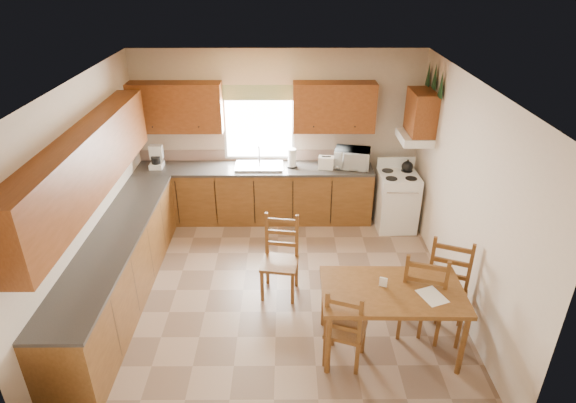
{
  "coord_description": "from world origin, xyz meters",
  "views": [
    {
      "loc": [
        0.12,
        -5.1,
        3.91
      ],
      "look_at": [
        0.15,
        0.3,
        1.15
      ],
      "focal_mm": 30.0,
      "sensor_mm": 36.0,
      "label": 1
    }
  ],
  "objects_px": {
    "stove": "(396,202)",
    "chair_far_left": "(280,259)",
    "chair_near_right": "(346,325)",
    "dining_table": "(389,319)",
    "chair_far_right": "(446,293)",
    "microwave": "(352,158)",
    "chair_near_left": "(423,292)"
  },
  "relations": [
    {
      "from": "microwave",
      "to": "chair_far_right",
      "type": "xyz_separation_m",
      "value": [
        0.73,
        -2.74,
        -0.51
      ]
    },
    {
      "from": "stove",
      "to": "chair_far_left",
      "type": "xyz_separation_m",
      "value": [
        -1.83,
        -1.73,
        0.09
      ]
    },
    {
      "from": "chair_near_left",
      "to": "chair_far_left",
      "type": "xyz_separation_m",
      "value": [
        -1.61,
        0.72,
        -0.03
      ]
    },
    {
      "from": "microwave",
      "to": "chair_far_right",
      "type": "distance_m",
      "value": 2.89
    },
    {
      "from": "microwave",
      "to": "chair_near_left",
      "type": "height_order",
      "value": "microwave"
    },
    {
      "from": "microwave",
      "to": "dining_table",
      "type": "xyz_separation_m",
      "value": [
        0.07,
        -2.99,
        -0.67
      ]
    },
    {
      "from": "microwave",
      "to": "chair_far_right",
      "type": "height_order",
      "value": "microwave"
    },
    {
      "from": "dining_table",
      "to": "stove",
      "type": "bearing_deg",
      "value": 77.84
    },
    {
      "from": "stove",
      "to": "chair_far_left",
      "type": "height_order",
      "value": "chair_far_left"
    },
    {
      "from": "microwave",
      "to": "chair_near_left",
      "type": "bearing_deg",
      "value": -68.01
    },
    {
      "from": "stove",
      "to": "chair_near_right",
      "type": "bearing_deg",
      "value": -113.0
    },
    {
      "from": "microwave",
      "to": "chair_far_right",
      "type": "relative_size",
      "value": 0.45
    },
    {
      "from": "stove",
      "to": "dining_table",
      "type": "height_order",
      "value": "stove"
    },
    {
      "from": "stove",
      "to": "chair_near_left",
      "type": "bearing_deg",
      "value": -96.77
    },
    {
      "from": "chair_near_right",
      "to": "stove",
      "type": "bearing_deg",
      "value": -91.78
    },
    {
      "from": "dining_table",
      "to": "chair_far_left",
      "type": "distance_m",
      "value": 1.55
    },
    {
      "from": "dining_table",
      "to": "chair_near_left",
      "type": "relative_size",
      "value": 1.33
    },
    {
      "from": "stove",
      "to": "chair_near_left",
      "type": "xyz_separation_m",
      "value": [
        -0.22,
        -2.45,
        0.12
      ]
    },
    {
      "from": "stove",
      "to": "microwave",
      "type": "relative_size",
      "value": 1.76
    },
    {
      "from": "chair_far_left",
      "to": "stove",
      "type": "bearing_deg",
      "value": 52.52
    },
    {
      "from": "stove",
      "to": "chair_far_right",
      "type": "height_order",
      "value": "chair_far_right"
    },
    {
      "from": "microwave",
      "to": "chair_far_right",
      "type": "bearing_deg",
      "value": -63.08
    },
    {
      "from": "chair_far_left",
      "to": "chair_far_right",
      "type": "xyz_separation_m",
      "value": [
        1.86,
        -0.73,
        0.03
      ]
    },
    {
      "from": "dining_table",
      "to": "chair_near_right",
      "type": "xyz_separation_m",
      "value": [
        -0.49,
        -0.17,
        0.08
      ]
    },
    {
      "from": "chair_near_left",
      "to": "stove",
      "type": "bearing_deg",
      "value": -78.04
    },
    {
      "from": "chair_far_left",
      "to": "chair_near_right",
      "type": "bearing_deg",
      "value": -49.42
    },
    {
      "from": "chair_near_left",
      "to": "chair_far_right",
      "type": "relative_size",
      "value": 1.0
    },
    {
      "from": "microwave",
      "to": "chair_near_right",
      "type": "bearing_deg",
      "value": -85.68
    },
    {
      "from": "chair_far_left",
      "to": "dining_table",
      "type": "bearing_deg",
      "value": -30.12
    },
    {
      "from": "chair_near_right",
      "to": "chair_far_left",
      "type": "relative_size",
      "value": 0.9
    },
    {
      "from": "chair_far_right",
      "to": "chair_far_left",
      "type": "bearing_deg",
      "value": -179.33
    },
    {
      "from": "chair_near_left",
      "to": "chair_far_right",
      "type": "distance_m",
      "value": 0.25
    }
  ]
}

